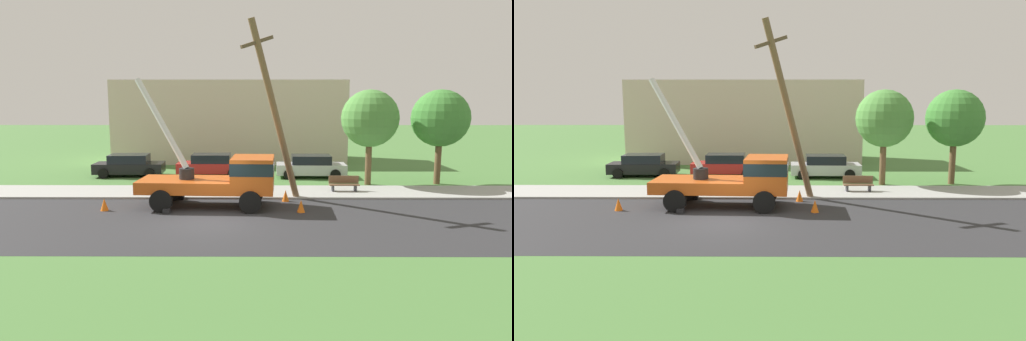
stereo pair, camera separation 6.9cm
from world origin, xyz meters
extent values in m
plane|color=#477538|center=(0.00, 12.00, 0.00)|extent=(120.00, 120.00, 0.00)
cube|color=#2B2B2D|center=(0.00, 0.00, 0.00)|extent=(80.00, 8.60, 0.01)
cube|color=#9E9E99|center=(0.00, 5.95, 0.05)|extent=(80.00, 3.29, 0.10)
cube|color=#C65119|center=(-1.51, 2.75, 1.02)|extent=(4.42, 2.62, 0.55)
cube|color=#C65119|center=(1.58, 2.59, 1.55)|extent=(2.02, 2.50, 1.60)
cube|color=#19232D|center=(1.58, 2.59, 1.90)|extent=(2.04, 2.52, 0.56)
cylinder|color=black|center=(-1.49, 2.75, 1.55)|extent=(0.70, 0.70, 0.50)
cylinder|color=silver|center=(-2.73, 3.47, 3.85)|extent=(2.82, 1.79, 4.26)
cube|color=black|center=(-2.19, 1.34, 0.10)|extent=(0.32, 0.32, 0.20)
cube|color=black|center=(-2.04, 4.23, 0.10)|extent=(0.32, 0.32, 0.20)
cylinder|color=black|center=(1.48, 1.39, 0.50)|extent=(1.00, 0.30, 1.00)
cylinder|color=black|center=(1.60, 3.79, 0.50)|extent=(1.00, 0.30, 1.00)
cylinder|color=black|center=(-2.48, 1.60, 0.50)|extent=(1.00, 0.30, 1.00)
cylinder|color=black|center=(-2.36, 4.00, 0.50)|extent=(1.00, 0.30, 1.00)
cylinder|color=brown|center=(2.63, 3.81, 4.28)|extent=(2.71, 2.06, 8.65)
cube|color=brown|center=(1.77, 3.19, 7.53)|extent=(1.53, 1.15, 0.71)
cone|color=orange|center=(3.72, 1.61, 0.28)|extent=(0.36, 0.36, 0.56)
cone|color=orange|center=(-5.09, 1.87, 0.28)|extent=(0.36, 0.36, 0.56)
cone|color=orange|center=(3.16, 3.85, 0.28)|extent=(0.36, 0.36, 0.56)
cube|color=black|center=(-6.56, 11.40, 0.55)|extent=(4.47, 1.99, 0.65)
cube|color=black|center=(-6.56, 11.40, 1.15)|extent=(2.53, 1.76, 0.55)
cylinder|color=black|center=(-5.07, 10.57, 0.32)|extent=(0.64, 0.22, 0.64)
cylinder|color=black|center=(-5.15, 12.37, 0.32)|extent=(0.64, 0.22, 0.64)
cylinder|color=black|center=(-7.98, 10.44, 0.32)|extent=(0.64, 0.22, 0.64)
cylinder|color=black|center=(-8.05, 12.24, 0.32)|extent=(0.64, 0.22, 0.64)
cube|color=#B21E1E|center=(-1.25, 11.63, 0.55)|extent=(4.40, 1.81, 0.65)
cube|color=black|center=(-1.25, 11.63, 1.15)|extent=(2.47, 1.66, 0.55)
cylinder|color=black|center=(0.21, 10.73, 0.32)|extent=(0.64, 0.22, 0.64)
cylinder|color=black|center=(0.21, 12.53, 0.32)|extent=(0.64, 0.22, 0.64)
cylinder|color=black|center=(-2.70, 10.74, 0.32)|extent=(0.64, 0.22, 0.64)
cylinder|color=black|center=(-2.70, 12.54, 0.32)|extent=(0.64, 0.22, 0.64)
cube|color=#B7B7BF|center=(5.20, 11.04, 0.55)|extent=(4.44, 1.91, 0.65)
cube|color=black|center=(5.20, 11.04, 1.15)|extent=(2.50, 1.72, 0.55)
cylinder|color=black|center=(6.63, 10.11, 0.32)|extent=(0.64, 0.22, 0.64)
cylinder|color=black|center=(6.67, 11.91, 0.32)|extent=(0.64, 0.22, 0.64)
cylinder|color=black|center=(3.72, 10.18, 0.32)|extent=(0.64, 0.22, 0.64)
cylinder|color=black|center=(3.77, 11.98, 0.32)|extent=(0.64, 0.22, 0.64)
cube|color=brown|center=(6.41, 5.95, 0.45)|extent=(1.60, 0.44, 0.06)
cube|color=brown|center=(6.41, 6.15, 0.70)|extent=(1.60, 0.06, 0.40)
cube|color=#333338|center=(5.81, 5.95, 0.23)|extent=(0.10, 0.40, 0.45)
cube|color=#333338|center=(7.01, 5.95, 0.23)|extent=(0.10, 0.40, 0.45)
cylinder|color=brown|center=(12.38, 8.67, 1.81)|extent=(0.36, 0.36, 3.62)
sphere|color=#3D7F33|center=(12.38, 8.67, 3.88)|extent=(3.31, 3.31, 3.31)
cylinder|color=brown|center=(8.25, 8.45, 1.81)|extent=(0.36, 0.36, 3.61)
sphere|color=#4C8C3D|center=(8.25, 8.45, 3.87)|extent=(3.30, 3.30, 3.30)
cube|color=beige|center=(-0.41, 19.59, 3.20)|extent=(18.00, 6.00, 6.40)
camera|label=1|loc=(1.84, -18.56, 4.97)|focal=32.76mm
camera|label=2|loc=(1.91, -18.56, 4.97)|focal=32.76mm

